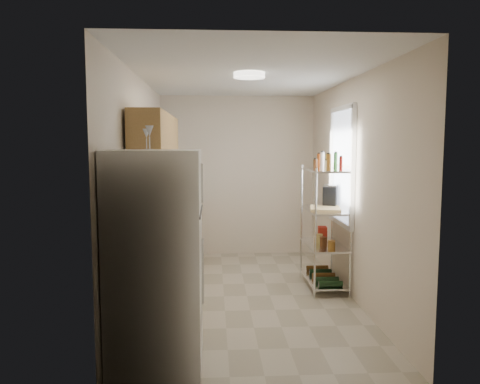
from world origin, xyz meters
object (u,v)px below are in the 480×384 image
at_px(rice_cooker, 165,210).
at_px(frying_pan_large, 170,212).
at_px(refrigerator, 156,259).
at_px(espresso_machine, 330,196).
at_px(cutting_board, 325,209).

height_order(rice_cooker, frying_pan_large, rice_cooker).
relative_size(rice_cooker, frying_pan_large, 0.90).
bearing_deg(refrigerator, espresso_machine, 47.26).
distance_m(rice_cooker, espresso_machine, 2.12).
relative_size(refrigerator, rice_cooker, 7.49).
bearing_deg(rice_cooker, cutting_board, -4.70).
bearing_deg(cutting_board, refrigerator, -134.28).
height_order(refrigerator, cutting_board, refrigerator).
xyz_separation_m(refrigerator, espresso_machine, (1.98, 2.14, 0.27)).
distance_m(frying_pan_large, espresso_machine, 2.12).
relative_size(frying_pan_large, cutting_board, 0.57).
bearing_deg(espresso_machine, frying_pan_large, -168.63).
bearing_deg(refrigerator, cutting_board, 45.72).
height_order(frying_pan_large, cutting_board, cutting_board).
xyz_separation_m(frying_pan_large, espresso_machine, (2.09, -0.28, 0.23)).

